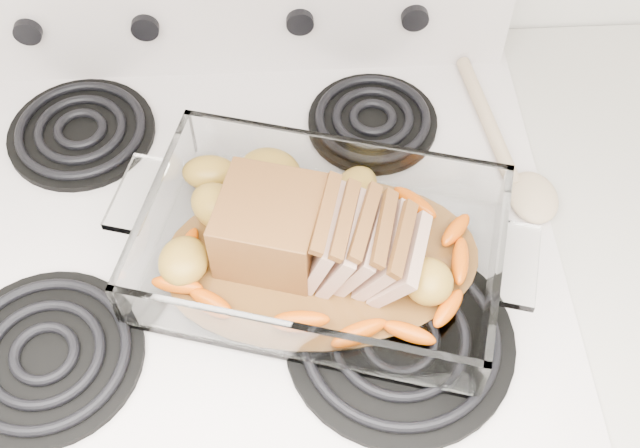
{
  "coord_description": "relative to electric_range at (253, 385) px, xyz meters",
  "views": [
    {
      "loc": [
        0.08,
        1.1,
        1.72
      ],
      "look_at": [
        0.11,
        1.62,
        0.99
      ],
      "focal_mm": 45.0,
      "sensor_mm": 36.0,
      "label": 1
    }
  ],
  "objects": [
    {
      "name": "wooden_spoon",
      "position": [
        0.36,
        0.07,
        0.46
      ],
      "size": [
        0.09,
        0.28,
        0.02
      ],
      "rotation": [
        0.0,
        0.0,
        0.14
      ],
      "color": "beige",
      "rests_on": "electric_range"
    },
    {
      "name": "electric_range",
      "position": [
        0.0,
        0.0,
        0.0
      ],
      "size": [
        0.78,
        0.7,
        1.12
      ],
      "color": "silver",
      "rests_on": "ground"
    },
    {
      "name": "pork_roast",
      "position": [
        0.09,
        -0.06,
        0.51
      ],
      "size": [
        0.23,
        0.11,
        0.09
      ],
      "rotation": [
        0.0,
        0.0,
        -0.2
      ],
      "color": "brown",
      "rests_on": "baking_dish"
    },
    {
      "name": "baking_dish",
      "position": [
        0.11,
        -0.06,
        0.48
      ],
      "size": [
        0.39,
        0.26,
        0.08
      ],
      "rotation": [
        0.0,
        0.0,
        -0.28
      ],
      "color": "white",
      "rests_on": "electric_range"
    },
    {
      "name": "roast_vegetables",
      "position": [
        0.11,
        -0.02,
        0.49
      ],
      "size": [
        0.38,
        0.21,
        0.05
      ],
      "rotation": [
        0.0,
        0.0,
        0.17
      ],
      "color": "orange",
      "rests_on": "baking_dish"
    }
  ]
}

